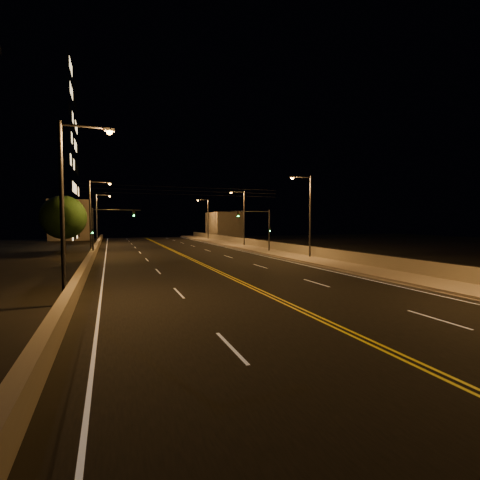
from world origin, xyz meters
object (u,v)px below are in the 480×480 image
object	(u,v)px
streetlight_5	(93,212)
streetlight_2	(242,215)
streetlight_4	(68,200)
streetlight_6	(98,215)
traffic_signal_left	(103,226)
streetlight_3	(207,216)
streetlight_1	(308,211)
tree_0	(64,217)
tree_1	(62,222)
traffic_signal_right	(262,225)

from	to	relation	value
streetlight_5	streetlight_2	bearing A→B (deg)	17.82
streetlight_5	streetlight_4	bearing A→B (deg)	-90.00
streetlight_6	traffic_signal_left	xyz separation A→B (m)	(1.18, -25.63, -1.58)
streetlight_5	streetlight_3	bearing A→B (deg)	52.94
streetlight_5	streetlight_6	world-z (taller)	same
streetlight_1	streetlight_3	bearing A→B (deg)	90.00
traffic_signal_left	tree_0	xyz separation A→B (m)	(-4.56, 6.70, 0.99)
streetlight_2	streetlight_5	bearing A→B (deg)	-162.18
streetlight_2	streetlight_4	xyz separation A→B (m)	(-21.42, -32.51, 0.00)
streetlight_3	tree_0	world-z (taller)	streetlight_3
streetlight_3	streetlight_1	bearing A→B (deg)	-90.00
streetlight_6	tree_1	size ratio (longest dim) A/B	1.38
streetlight_4	traffic_signal_left	world-z (taller)	streetlight_4
streetlight_2	streetlight_3	world-z (taller)	same
streetlight_4	streetlight_5	distance (m)	25.62
streetlight_4	streetlight_6	bearing A→B (deg)	90.00
streetlight_1	tree_1	size ratio (longest dim) A/B	1.38
streetlight_4	tree_0	size ratio (longest dim) A/B	1.23
streetlight_5	traffic_signal_right	size ratio (longest dim) A/B	1.60
streetlight_2	streetlight_6	xyz separation A→B (m)	(-21.42, 14.72, 0.00)
streetlight_6	streetlight_1	bearing A→B (deg)	-57.79
traffic_signal_right	tree_0	bearing A→B (deg)	163.92
streetlight_5	traffic_signal_right	xyz separation A→B (m)	(19.84, -4.02, -1.58)
streetlight_3	streetlight_4	bearing A→B (deg)	-111.64
streetlight_2	tree_0	xyz separation A→B (m)	(-24.81, -4.21, -0.58)
traffic_signal_left	streetlight_1	bearing A→B (deg)	-22.49
tree_1	streetlight_2	bearing A→B (deg)	-8.36
streetlight_4	streetlight_5	bearing A→B (deg)	90.00
tree_1	tree_0	bearing A→B (deg)	-82.15
streetlight_4	streetlight_5	world-z (taller)	same
streetlight_6	traffic_signal_left	size ratio (longest dim) A/B	1.60
streetlight_6	streetlight_2	bearing A→B (deg)	-34.49
streetlight_2	streetlight_4	distance (m)	38.93
traffic_signal_right	tree_0	distance (m)	24.19
tree_0	tree_1	size ratio (longest dim) A/B	1.13
tree_0	streetlight_1	bearing A→B (deg)	-31.29
streetlight_1	streetlight_5	distance (m)	24.75
streetlight_6	tree_1	bearing A→B (deg)	-112.35
streetlight_4	streetlight_5	xyz separation A→B (m)	(0.00, 25.62, 0.00)
streetlight_1	streetlight_6	size ratio (longest dim) A/B	1.00
traffic_signal_right	traffic_signal_left	bearing A→B (deg)	180.00
traffic_signal_left	tree_0	distance (m)	8.16
streetlight_3	streetlight_6	size ratio (longest dim) A/B	1.00
traffic_signal_right	traffic_signal_left	distance (m)	18.66
streetlight_5	tree_1	world-z (taller)	streetlight_5
traffic_signal_left	tree_1	distance (m)	15.78
streetlight_2	traffic_signal_left	distance (m)	23.05
streetlight_1	tree_1	distance (m)	34.73
traffic_signal_right	tree_1	world-z (taller)	tree_1
streetlight_5	traffic_signal_left	bearing A→B (deg)	-73.59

